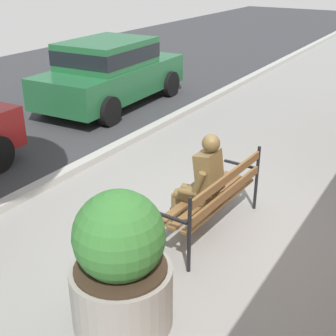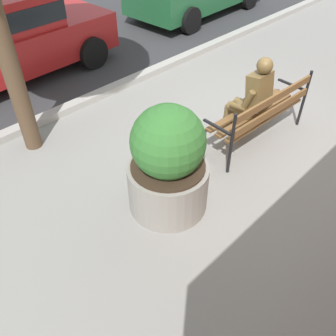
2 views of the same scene
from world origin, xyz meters
TOP-DOWN VIEW (x-y plane):
  - ground_plane at (0.00, 0.00)m, footprint 80.00×80.00m
  - curb_stone at (0.00, 2.90)m, footprint 60.00×0.20m
  - park_bench at (0.01, 0.07)m, footprint 1.82×0.62m
  - bronze_statue_seated at (-0.05, 0.28)m, footprint 0.63×0.76m
  - concrete_planter at (-1.90, 0.12)m, footprint 0.98×0.98m
  - parked_car_green at (3.88, 4.77)m, footprint 4.17×2.06m

SIDE VIEW (x-z plane):
  - ground_plane at x=0.00m, z-range 0.00..0.00m
  - curb_stone at x=0.00m, z-range 0.00..0.12m
  - park_bench at x=0.01m, z-range 0.07..1.02m
  - concrete_planter at x=-1.90m, z-range -0.05..1.36m
  - bronze_statue_seated at x=-0.05m, z-range -0.02..1.35m
  - parked_car_green at x=3.88m, z-range 0.06..1.62m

